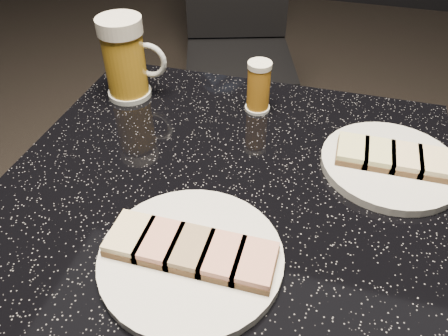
{
  "coord_description": "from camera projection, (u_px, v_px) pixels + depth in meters",
  "views": [
    {
      "loc": [
        0.13,
        -0.46,
        1.21
      ],
      "look_at": [
        0.0,
        0.0,
        0.8
      ],
      "focal_mm": 35.0,
      "sensor_mm": 36.0,
      "label": 1
    }
  ],
  "objects": [
    {
      "name": "beer_mug",
      "position": [
        126.0,
        58.0,
        0.82
      ],
      "size": [
        0.12,
        0.09,
        0.16
      ],
      "color": "silver",
      "rests_on": "table"
    },
    {
      "name": "plate_large",
      "position": [
        191.0,
        257.0,
        0.56
      ],
      "size": [
        0.24,
        0.24,
        0.01
      ],
      "primitive_type": "cylinder",
      "color": "silver",
      "rests_on": "table"
    },
    {
      "name": "table",
      "position": [
        224.0,
        285.0,
        0.82
      ],
      "size": [
        0.7,
        0.7,
        0.75
      ],
      "color": "black",
      "rests_on": "floor"
    },
    {
      "name": "plate_small",
      "position": [
        390.0,
        164.0,
        0.7
      ],
      "size": [
        0.22,
        0.22,
        0.01
      ],
      "primitive_type": "cylinder",
      "color": "silver",
      "rests_on": "table"
    },
    {
      "name": "beer_tumbler",
      "position": [
        259.0,
        87.0,
        0.81
      ],
      "size": [
        0.05,
        0.05,
        0.1
      ],
      "color": "white",
      "rests_on": "table"
    },
    {
      "name": "canapes_on_plate_small",
      "position": [
        392.0,
        157.0,
        0.69
      ],
      "size": [
        0.17,
        0.07,
        0.02
      ],
      "color": "#4C3521",
      "rests_on": "plate_small"
    },
    {
      "name": "canapes_on_plate_large",
      "position": [
        191.0,
        249.0,
        0.55
      ],
      "size": [
        0.22,
        0.07,
        0.02
      ],
      "color": "#4C3521",
      "rests_on": "plate_large"
    },
    {
      "name": "chair",
      "position": [
        238.0,
        43.0,
        1.63
      ],
      "size": [
        0.48,
        0.48,
        0.86
      ],
      "color": "black",
      "rests_on": "floor"
    }
  ]
}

